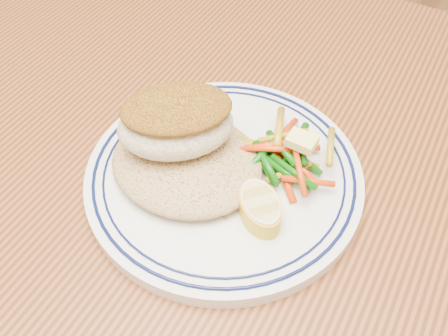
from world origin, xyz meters
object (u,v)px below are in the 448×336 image
dining_table (199,261)px  fish_fillet (176,121)px  plate (224,175)px  vegetable_pile (286,154)px  rice_pilaf (187,160)px  lemon_wedge (260,207)px

dining_table → fish_fillet: size_ratio=11.46×
dining_table → fish_fillet: bearing=137.2°
dining_table → plate: size_ratio=5.69×
plate → vegetable_pile: (0.05, 0.04, 0.02)m
dining_table → vegetable_pile: vegetable_pile is taller
plate → vegetable_pile: 0.06m
rice_pilaf → lemon_wedge: size_ratio=2.04×
fish_fillet → vegetable_pile: bearing=24.3°
dining_table → vegetable_pile: 0.16m
fish_fillet → lemon_wedge: bearing=-13.7°
fish_fillet → lemon_wedge: 0.11m
rice_pilaf → vegetable_pile: (0.08, 0.05, -0.00)m
rice_pilaf → lemon_wedge: bearing=-9.7°
dining_table → rice_pilaf: size_ratio=10.28×
rice_pilaf → lemon_wedge: (0.08, -0.01, -0.00)m
dining_table → plate: bearing=78.4°
plate → fish_fillet: bearing=-173.5°
fish_fillet → dining_table: bearing=-42.8°
vegetable_pile → plate: bearing=-141.6°
dining_table → fish_fillet: 0.17m
fish_fillet → lemon_wedge: (0.10, -0.02, -0.04)m
rice_pilaf → lemon_wedge: 0.08m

